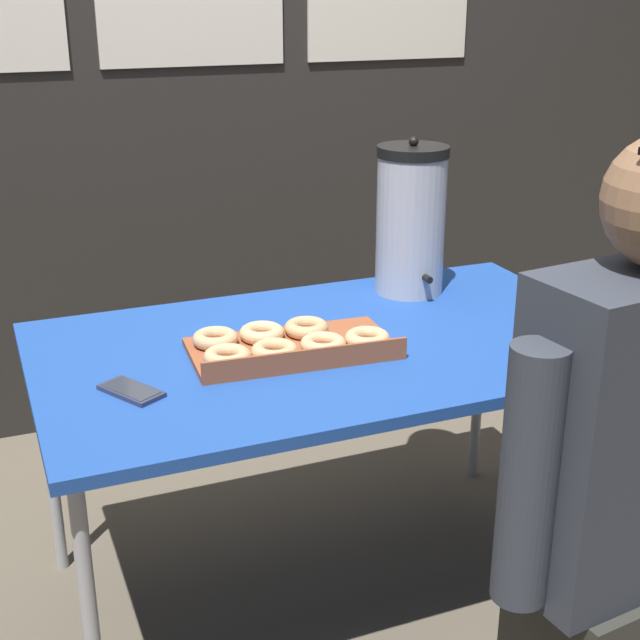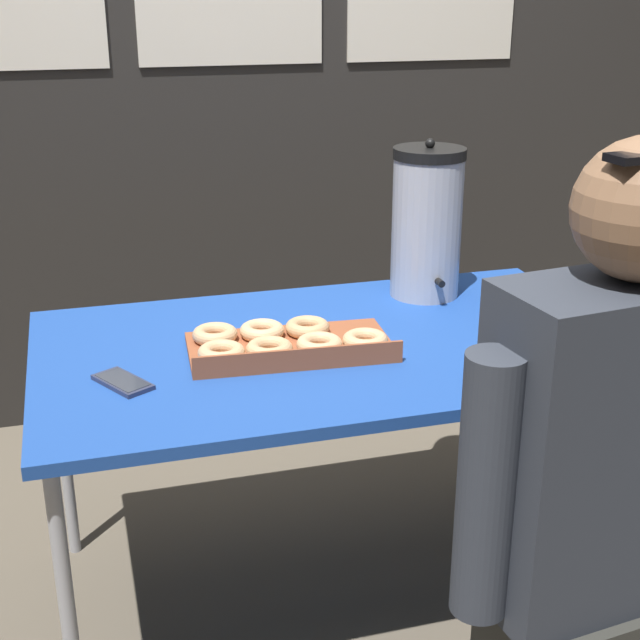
{
  "view_description": "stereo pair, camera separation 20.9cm",
  "coord_description": "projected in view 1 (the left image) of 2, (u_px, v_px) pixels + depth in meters",
  "views": [
    {
      "loc": [
        -0.76,
        -1.81,
        1.51
      ],
      "look_at": [
        -0.03,
        0.0,
        0.77
      ],
      "focal_mm": 50.0,
      "sensor_mm": 36.0,
      "label": 1
    },
    {
      "loc": [
        -0.57,
        -1.88,
        1.51
      ],
      "look_at": [
        -0.03,
        0.0,
        0.77
      ],
      "focal_mm": 50.0,
      "sensor_mm": 36.0,
      "label": 2
    }
  ],
  "objects": [
    {
      "name": "donut_box",
      "position": [
        287.0,
        344.0,
        2.05
      ],
      "size": [
        0.49,
        0.28,
        0.05
      ],
      "rotation": [
        0.0,
        0.0,
        -0.07
      ],
      "color": "brown",
      "rests_on": "folding_table"
    },
    {
      "name": "folding_table",
      "position": [
        333.0,
        358.0,
        2.14
      ],
      "size": [
        1.4,
        0.82,
        0.71
      ],
      "color": "#1E479E",
      "rests_on": "ground"
    },
    {
      "name": "coffee_urn",
      "position": [
        411.0,
        220.0,
        2.4
      ],
      "size": [
        0.19,
        0.22,
        0.43
      ],
      "color": "#B7B7BC",
      "rests_on": "folding_table"
    },
    {
      "name": "cell_phone",
      "position": [
        131.0,
        391.0,
        1.85
      ],
      "size": [
        0.13,
        0.16,
        0.01
      ],
      "rotation": [
        0.0,
        0.0,
        0.52
      ],
      "color": "#2D334C",
      "rests_on": "folding_table"
    },
    {
      "name": "person_seated",
      "position": [
        629.0,
        506.0,
        1.61
      ],
      "size": [
        0.59,
        0.28,
        1.3
      ],
      "rotation": [
        0.0,
        0.0,
        3.26
      ],
      "color": "#33332D",
      "rests_on": "ground"
    },
    {
      "name": "back_wall",
      "position": [
        189.0,
        36.0,
        2.99
      ],
      "size": [
        6.0,
        0.11,
        2.68
      ],
      "color": "#282623",
      "rests_on": "ground"
    },
    {
      "name": "ground_plane",
      "position": [
        332.0,
        588.0,
        2.37
      ],
      "size": [
        12.0,
        12.0,
        0.0
      ],
      "primitive_type": "plane",
      "color": "brown"
    }
  ]
}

